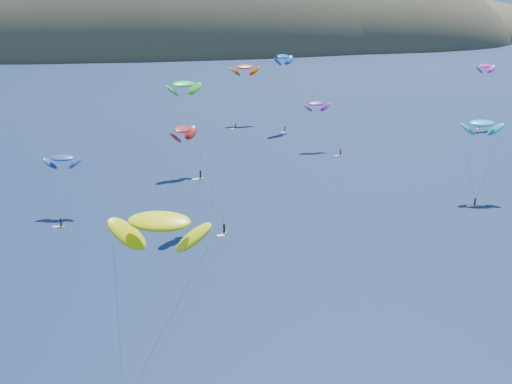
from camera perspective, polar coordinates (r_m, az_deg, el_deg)
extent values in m
ellipsoid|color=#3D3526|center=(607.88, -9.37, 10.40)|extent=(600.00, 300.00, 210.00)
ellipsoid|color=#3D3526|center=(619.52, 5.95, 10.93)|extent=(320.00, 220.00, 156.00)
ellipsoid|color=#3D3526|center=(702.89, 14.37, 11.49)|extent=(240.00, 180.00, 84.00)
ellipsoid|color=#DCE509|center=(84.33, -7.74, -2.34)|extent=(12.91, 9.51, 6.54)
cube|color=yellow|center=(176.75, -4.47, 1.09)|extent=(1.69, 1.06, 0.09)
cylinder|color=black|center=(176.49, -4.48, 1.42)|extent=(0.38, 0.38, 1.75)
sphere|color=#8C6047|center=(176.24, -4.48, 1.74)|extent=(0.29, 0.29, 0.29)
ellipsoid|color=green|center=(180.23, -5.83, 8.59)|extent=(10.26, 7.55, 5.20)
cube|color=yellow|center=(233.89, 2.32, 4.84)|extent=(1.38, 1.27, 0.08)
cylinder|color=black|center=(233.71, 2.32, 5.06)|extent=(0.34, 0.34, 1.56)
sphere|color=#8C6047|center=(233.54, 2.33, 5.28)|extent=(0.26, 0.26, 0.26)
ellipsoid|color=#084BB1|center=(234.02, 2.19, 10.78)|extent=(9.70, 9.16, 5.09)
cube|color=yellow|center=(161.13, 17.09, -1.08)|extent=(1.48, 0.75, 0.08)
cylinder|color=black|center=(160.88, 17.11, -0.78)|extent=(0.33, 0.33, 1.52)
sphere|color=#8C6047|center=(160.64, 17.14, -0.48)|extent=(0.25, 0.25, 0.25)
ellipsoid|color=#139FAD|center=(164.58, 17.64, 5.27)|extent=(9.45, 6.07, 4.87)
cube|color=yellow|center=(201.75, 6.76, 2.92)|extent=(1.39, 0.41, 0.08)
cylinder|color=black|center=(201.56, 6.77, 3.16)|extent=(0.33, 0.33, 1.49)
sphere|color=#8C6047|center=(201.37, 6.77, 3.40)|extent=(0.25, 0.25, 0.25)
ellipsoid|color=#77207E|center=(206.83, 4.86, 7.08)|extent=(7.63, 3.58, 4.24)
cube|color=yellow|center=(250.41, 17.47, 4.86)|extent=(1.32, 0.74, 0.07)
cylinder|color=black|center=(250.26, 17.48, 5.04)|extent=(0.30, 0.30, 1.36)
sphere|color=#8C6047|center=(250.12, 17.50, 5.22)|extent=(0.23, 0.23, 0.23)
ellipsoid|color=#DA1F94|center=(250.99, 17.89, 9.59)|extent=(8.74, 5.96, 4.46)
cube|color=yellow|center=(137.26, -2.57, -3.33)|extent=(1.35, 1.49, 0.09)
cylinder|color=black|center=(136.94, -2.57, -2.94)|extent=(0.37, 0.37, 1.67)
sphere|color=#8C6047|center=(136.63, -2.58, -2.56)|extent=(0.28, 0.28, 0.28)
ellipsoid|color=#AA201A|center=(136.21, -5.86, 5.03)|extent=(7.52, 8.03, 4.20)
cube|color=yellow|center=(146.13, -15.31, -2.69)|extent=(1.43, 0.65, 0.08)
cylinder|color=black|center=(145.86, -15.34, -2.37)|extent=(0.32, 0.32, 1.47)
sphere|color=#8C6047|center=(145.60, -15.36, -2.05)|extent=(0.25, 0.25, 0.25)
ellipsoid|color=navy|center=(151.58, -15.24, 2.65)|extent=(7.88, 4.75, 4.11)
cube|color=yellow|center=(239.16, -1.63, 5.10)|extent=(1.39, 0.43, 0.08)
cylinder|color=black|center=(238.99, -1.63, 5.30)|extent=(0.32, 0.32, 1.47)
sphere|color=#8C6047|center=(238.83, -1.63, 5.51)|extent=(0.25, 0.25, 0.25)
ellipsoid|color=#C53A00|center=(247.14, -0.90, 9.98)|extent=(9.75, 4.72, 5.38)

